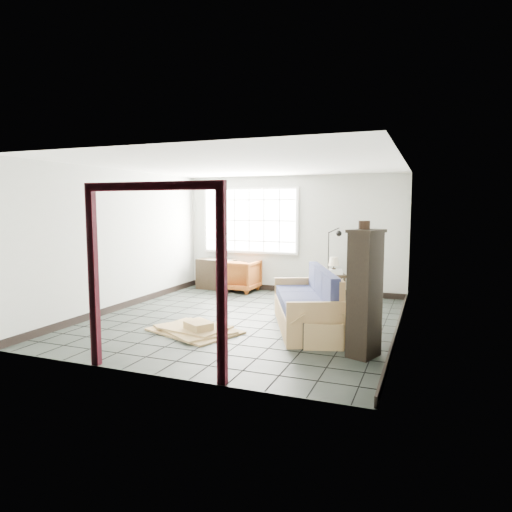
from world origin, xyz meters
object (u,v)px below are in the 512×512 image
at_px(armchair, 241,274).
at_px(tall_shelf, 365,293).
at_px(side_table, 334,278).
at_px(futon_sofa, 309,307).

bearing_deg(armchair, tall_shelf, 134.73).
bearing_deg(side_table, futon_sofa, -87.11).
height_order(futon_sofa, tall_shelf, tall_shelf).
bearing_deg(tall_shelf, futon_sofa, 153.28).
distance_m(futon_sofa, armchair, 3.40).
bearing_deg(tall_shelf, armchair, 152.55).
xyz_separation_m(armchair, side_table, (2.13, -0.00, 0.03)).
relative_size(armchair, tall_shelf, 0.48).
xyz_separation_m(futon_sofa, side_table, (-0.13, 2.53, 0.08)).
relative_size(futon_sofa, tall_shelf, 1.39).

